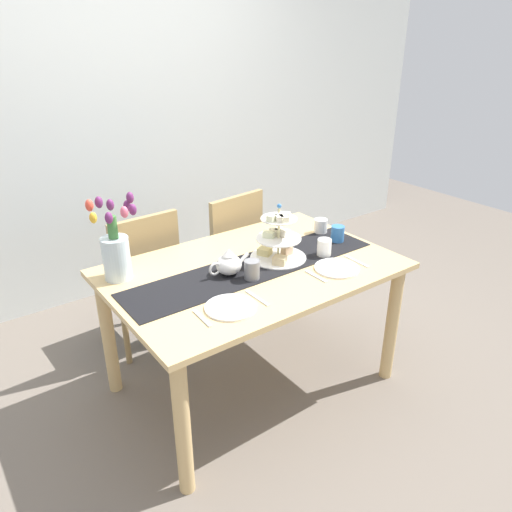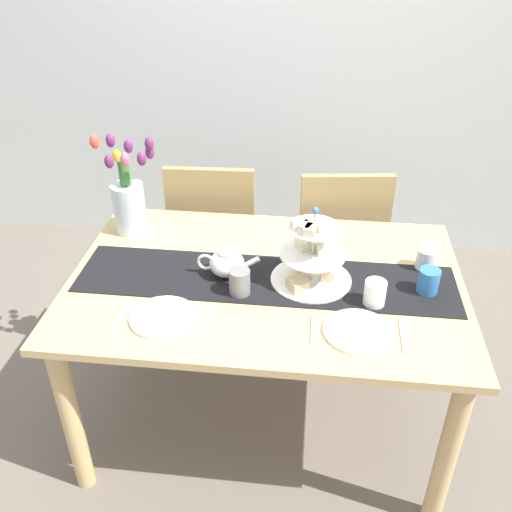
{
  "view_description": "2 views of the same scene",
  "coord_description": "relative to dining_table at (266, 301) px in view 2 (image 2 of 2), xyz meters",
  "views": [
    {
      "loc": [
        -1.33,
        -1.83,
        1.86
      ],
      "look_at": [
        0.06,
        0.05,
        0.77
      ],
      "focal_mm": 34.31,
      "sensor_mm": 36.0,
      "label": 1
    },
    {
      "loc": [
        0.16,
        -1.72,
        1.95
      ],
      "look_at": [
        -0.05,
        0.08,
        0.79
      ],
      "focal_mm": 39.38,
      "sensor_mm": 36.0,
      "label": 2
    }
  ],
  "objects": [
    {
      "name": "knife_right",
      "position": [
        0.48,
        -0.28,
        0.11
      ],
      "size": [
        0.02,
        0.17,
        0.01
      ],
      "primitive_type": "cube",
      "rotation": [
        0.0,
        0.0,
        -0.03
      ],
      "color": "silver",
      "rests_on": "dining_table"
    },
    {
      "name": "dining_table",
      "position": [
        0.0,
        0.0,
        0.0
      ],
      "size": [
        1.47,
        0.97,
        0.74
      ],
      "color": "tan",
      "rests_on": "ground_plane"
    },
    {
      "name": "table_runner",
      "position": [
        0.0,
        -0.01,
        0.11
      ],
      "size": [
        1.41,
        0.32,
        0.0
      ],
      "primitive_type": "cube",
      "color": "black",
      "rests_on": "dining_table"
    },
    {
      "name": "dinner_plate_left",
      "position": [
        -0.32,
        -0.28,
        0.11
      ],
      "size": [
        0.23,
        0.23,
        0.01
      ],
      "primitive_type": "cylinder",
      "color": "white",
      "rests_on": "dining_table"
    },
    {
      "name": "ground_plane",
      "position": [
        0.0,
        0.0,
        -0.64
      ],
      "size": [
        8.0,
        8.0,
        0.0
      ],
      "primitive_type": "plane",
      "color": "#6B6056"
    },
    {
      "name": "dinner_plate_right",
      "position": [
        0.33,
        -0.28,
        0.11
      ],
      "size": [
        0.23,
        0.23,
        0.01
      ],
      "primitive_type": "cylinder",
      "color": "white",
      "rests_on": "dining_table"
    },
    {
      "name": "chair_right",
      "position": [
        0.3,
        0.71,
        -0.13
      ],
      "size": [
        0.47,
        0.47,
        0.91
      ],
      "color": "#9C8254",
      "rests_on": "ground_plane"
    },
    {
      "name": "fork_left",
      "position": [
        -0.47,
        -0.28,
        0.11
      ],
      "size": [
        0.02,
        0.15,
        0.01
      ],
      "primitive_type": "cube",
      "rotation": [
        0.0,
        0.0,
        -0.06
      ],
      "color": "silver",
      "rests_on": "dining_table"
    },
    {
      "name": "mug_white_text",
      "position": [
        0.39,
        -0.12,
        0.15
      ],
      "size": [
        0.08,
        0.08,
        0.09
      ],
      "primitive_type": "cylinder",
      "color": "white",
      "rests_on": "dining_table"
    },
    {
      "name": "room_wall_rear",
      "position": [
        0.0,
        1.59,
        0.66
      ],
      "size": [
        6.0,
        0.08,
        2.6
      ],
      "primitive_type": "cube",
      "color": "silver",
      "rests_on": "ground_plane"
    },
    {
      "name": "tiered_cake_stand",
      "position": [
        0.16,
        -0.0,
        0.21
      ],
      "size": [
        0.3,
        0.3,
        0.3
      ],
      "color": "beige",
      "rests_on": "table_runner"
    },
    {
      "name": "teapot",
      "position": [
        -0.15,
        0.0,
        0.17
      ],
      "size": [
        0.24,
        0.13,
        0.14
      ],
      "color": "white",
      "rests_on": "table_runner"
    },
    {
      "name": "mug_grey",
      "position": [
        -0.08,
        -0.11,
        0.16
      ],
      "size": [
        0.08,
        0.08,
        0.09
      ],
      "primitive_type": "cylinder",
      "color": "slate",
      "rests_on": "table_runner"
    },
    {
      "name": "knife_left",
      "position": [
        -0.18,
        -0.28,
        0.11
      ],
      "size": [
        0.02,
        0.17,
        0.01
      ],
      "primitive_type": "cube",
      "rotation": [
        0.0,
        0.0,
        0.01
      ],
      "color": "silver",
      "rests_on": "dining_table"
    },
    {
      "name": "mug_orange",
      "position": [
        0.59,
        -0.02,
        0.15
      ],
      "size": [
        0.08,
        0.08,
        0.09
      ],
      "primitive_type": "cylinder",
      "color": "#3370B7",
      "rests_on": "dining_table"
    },
    {
      "name": "chair_left",
      "position": [
        -0.33,
        0.71,
        -0.13
      ],
      "size": [
        0.44,
        0.44,
        0.91
      ],
      "color": "#9C8254",
      "rests_on": "ground_plane"
    },
    {
      "name": "cream_jug",
      "position": [
        0.6,
        0.13,
        0.15
      ],
      "size": [
        0.08,
        0.08,
        0.08
      ],
      "primitive_type": "cylinder",
      "color": "white",
      "rests_on": "dining_table"
    },
    {
      "name": "fork_right",
      "position": [
        0.19,
        -0.28,
        0.11
      ],
      "size": [
        0.02,
        0.15,
        0.01
      ],
      "primitive_type": "cube",
      "rotation": [
        0.0,
        0.0,
        -0.0
      ],
      "color": "silver",
      "rests_on": "dining_table"
    },
    {
      "name": "tulip_vase",
      "position": [
        -0.6,
        0.29,
        0.26
      ],
      "size": [
        0.24,
        0.2,
        0.43
      ],
      "color": "silver",
      "rests_on": "dining_table"
    }
  ]
}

